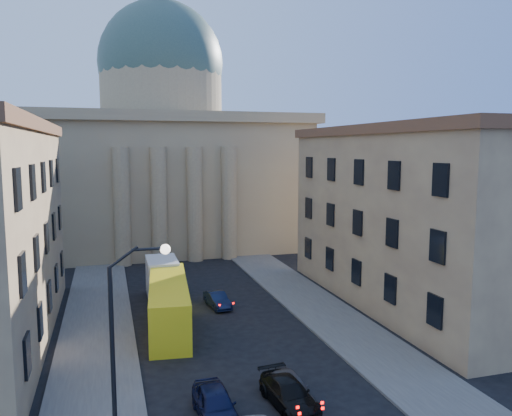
{
  "coord_description": "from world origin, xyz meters",
  "views": [
    {
      "loc": [
        -7.48,
        -13.05,
        12.89
      ],
      "look_at": [
        1.89,
        18.21,
        8.94
      ],
      "focal_mm": 35.0,
      "sensor_mm": 36.0,
      "label": 1
    }
  ],
  "objects_px": {
    "car_left_near": "(215,404)",
    "city_bus": "(169,302)",
    "box_truck": "(163,282)",
    "street_lamp": "(125,329)"
  },
  "relations": [
    {
      "from": "car_left_near",
      "to": "city_bus",
      "type": "relative_size",
      "value": 0.37
    },
    {
      "from": "car_left_near",
      "to": "box_truck",
      "type": "bearing_deg",
      "value": 90.78
    },
    {
      "from": "car_left_near",
      "to": "city_bus",
      "type": "height_order",
      "value": "city_bus"
    },
    {
      "from": "street_lamp",
      "to": "car_left_near",
      "type": "relative_size",
      "value": 2.0
    },
    {
      "from": "city_bus",
      "to": "box_truck",
      "type": "bearing_deg",
      "value": 93.27
    },
    {
      "from": "box_truck",
      "to": "city_bus",
      "type": "bearing_deg",
      "value": -91.51
    },
    {
      "from": "city_bus",
      "to": "box_truck",
      "type": "height_order",
      "value": "box_truck"
    },
    {
      "from": "street_lamp",
      "to": "city_bus",
      "type": "bearing_deg",
      "value": 76.32
    },
    {
      "from": "street_lamp",
      "to": "city_bus",
      "type": "xyz_separation_m",
      "value": [
        3.47,
        14.25,
        -3.52
      ]
    },
    {
      "from": "street_lamp",
      "to": "box_truck",
      "type": "relative_size",
      "value": 1.39
    }
  ]
}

